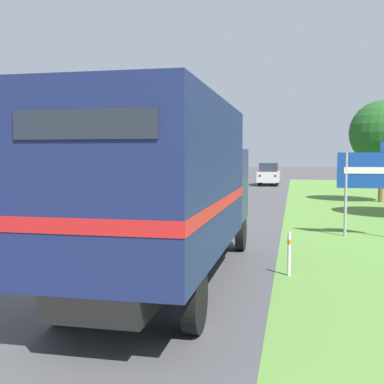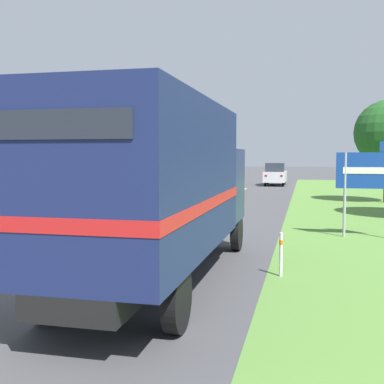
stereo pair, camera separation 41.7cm
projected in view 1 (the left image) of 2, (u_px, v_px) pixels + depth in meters
The scene contains 13 objects.
ground_plane at pixel (98, 277), 10.31m from camera, with size 200.00×200.00×0.00m, color #444447.
edge_line_yellow at pixel (139, 206), 24.76m from camera, with size 0.12×56.97×0.01m, color yellow.
centre_dash_near at pixel (106, 272), 10.72m from camera, with size 0.12×2.60×0.01m, color white.
centre_dash_mid_a at pixel (176, 228), 17.16m from camera, with size 0.12×2.60×0.01m, color white.
centre_dash_mid_b at pixel (208, 208), 23.59m from camera, with size 0.12×2.60×0.01m, color white.
centre_dash_far at pixel (227, 197), 30.03m from camera, with size 0.12×2.60×0.01m, color white.
centre_dash_farthest at pixel (239, 189), 36.47m from camera, with size 0.12×2.60×0.01m, color white.
horse_trailer_truck at pixel (168, 186), 9.53m from camera, with size 2.46×8.41×3.58m.
lead_car_white at pixel (187, 184), 26.77m from camera, with size 1.80×4.16×1.99m.
lead_car_silver_ahead at pixel (269, 174), 41.49m from camera, with size 1.80×4.39×1.93m.
highway_sign at pixel (369, 175), 15.15m from camera, with size 1.89×0.09×3.02m.
roadside_tree_mid at pixel (382, 133), 26.40m from camera, with size 3.58×3.58×5.60m.
delineator_post at pixel (289, 253), 10.34m from camera, with size 0.08×0.08×0.95m.
Camera 1 is at (4.08, -9.50, 2.60)m, focal length 45.00 mm.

